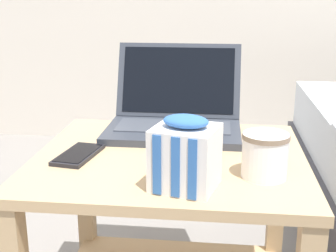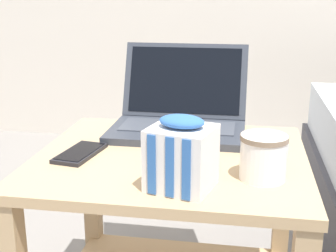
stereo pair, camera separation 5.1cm
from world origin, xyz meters
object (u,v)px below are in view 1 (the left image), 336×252
at_px(laptop, 175,114).
at_px(cell_phone, 78,155).
at_px(snack_bag, 185,155).
at_px(mug_front_left, 266,153).

height_order(laptop, cell_phone, laptop).
height_order(laptop, snack_bag, laptop).
xyz_separation_m(snack_bag, cell_phone, (-0.25, 0.14, -0.06)).
distance_m(laptop, cell_phone, 0.30).
relative_size(laptop, snack_bag, 2.43).
xyz_separation_m(laptop, cell_phone, (-0.19, -0.23, -0.04)).
xyz_separation_m(mug_front_left, snack_bag, (-0.15, -0.07, 0.01)).
relative_size(mug_front_left, cell_phone, 0.79).
distance_m(mug_front_left, snack_bag, 0.17).
distance_m(mug_front_left, cell_phone, 0.41).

